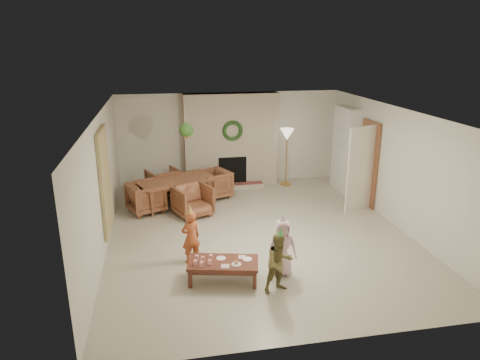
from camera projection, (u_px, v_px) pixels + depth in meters
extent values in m
plane|color=#B7B29E|center=(258.00, 233.00, 9.04)|extent=(7.00, 7.00, 0.00)
plane|color=white|center=(259.00, 113.00, 8.28)|extent=(7.00, 7.00, 0.00)
plane|color=silver|center=(230.00, 139.00, 11.94)|extent=(7.00, 0.00, 7.00)
plane|color=silver|center=(322.00, 258.00, 5.38)|extent=(7.00, 0.00, 7.00)
plane|color=silver|center=(102.00, 184.00, 8.13)|extent=(0.00, 7.00, 7.00)
plane|color=silver|center=(397.00, 168.00, 9.19)|extent=(0.00, 7.00, 7.00)
cube|color=#571718|center=(231.00, 140.00, 11.75)|extent=(2.50, 0.40, 2.50)
cube|color=maroon|center=(234.00, 186.00, 11.78)|extent=(1.60, 0.30, 0.12)
cube|color=black|center=(232.00, 170.00, 11.82)|extent=(0.75, 0.12, 0.75)
torus|color=#1A3F17|center=(233.00, 131.00, 11.44)|extent=(0.54, 0.10, 0.54)
cylinder|color=gold|center=(285.00, 184.00, 12.10)|extent=(0.29, 0.29, 0.03)
cylinder|color=gold|center=(286.00, 159.00, 11.88)|extent=(0.03, 0.03, 1.41)
cone|color=beige|center=(287.00, 134.00, 11.68)|extent=(0.38, 0.38, 0.31)
cube|color=white|center=(345.00, 150.00, 11.36)|extent=(0.30, 1.00, 2.20)
cube|color=white|center=(343.00, 173.00, 11.55)|extent=(0.30, 0.92, 0.03)
cube|color=white|center=(344.00, 159.00, 11.43)|extent=(0.30, 0.92, 0.03)
cube|color=white|center=(345.00, 144.00, 11.31)|extent=(0.30, 0.92, 0.03)
cube|color=white|center=(346.00, 129.00, 11.19)|extent=(0.30, 0.92, 0.03)
cube|color=#AD1F2B|center=(345.00, 170.00, 11.36)|extent=(0.20, 0.40, 0.24)
cube|color=navy|center=(343.00, 153.00, 11.43)|extent=(0.20, 0.44, 0.24)
cube|color=#AF8E25|center=(346.00, 140.00, 11.17)|extent=(0.20, 0.36, 0.22)
cube|color=brown|center=(368.00, 163.00, 10.37)|extent=(0.05, 0.86, 2.04)
cube|color=beige|center=(361.00, 169.00, 9.96)|extent=(0.77, 0.32, 2.00)
cube|color=#BBB484|center=(105.00, 181.00, 8.33)|extent=(0.06, 1.20, 2.00)
imported|color=brown|center=(178.00, 192.00, 10.50)|extent=(2.06, 1.63, 0.64)
imported|color=brown|center=(193.00, 201.00, 9.86)|extent=(0.99, 1.00, 0.70)
imported|color=brown|center=(164.00, 183.00, 11.12)|extent=(0.99, 1.00, 0.70)
imported|color=brown|center=(146.00, 197.00, 10.07)|extent=(1.00, 0.99, 0.70)
imported|color=brown|center=(213.00, 184.00, 11.01)|extent=(1.00, 0.99, 0.70)
cylinder|color=tan|center=(186.00, 120.00, 9.56)|extent=(0.01, 0.01, 0.70)
cylinder|color=brown|center=(187.00, 135.00, 9.67)|extent=(0.16, 0.16, 0.12)
sphere|color=#234918|center=(186.00, 130.00, 9.63)|extent=(0.32, 0.32, 0.32)
cube|color=#5B2B1E|center=(223.00, 263.00, 7.17)|extent=(1.24, 0.81, 0.05)
cube|color=#5B2B1E|center=(223.00, 266.00, 7.18)|extent=(1.14, 0.70, 0.07)
cube|color=#5B2B1E|center=(190.00, 279.00, 7.01)|extent=(0.07, 0.07, 0.30)
cube|color=#5B2B1E|center=(255.00, 280.00, 6.98)|extent=(0.07, 0.07, 0.30)
cube|color=#5B2B1E|center=(194.00, 265.00, 7.46)|extent=(0.07, 0.07, 0.30)
cube|color=#5B2B1E|center=(255.00, 266.00, 7.42)|extent=(0.07, 0.07, 0.30)
cylinder|color=white|center=(195.00, 263.00, 7.03)|extent=(0.07, 0.07, 0.08)
cylinder|color=white|center=(197.00, 258.00, 7.20)|extent=(0.07, 0.07, 0.08)
cylinder|color=white|center=(202.00, 264.00, 6.99)|extent=(0.07, 0.07, 0.08)
cylinder|color=white|center=(203.00, 259.00, 7.16)|extent=(0.07, 0.07, 0.08)
cylinder|color=white|center=(210.00, 262.00, 7.05)|extent=(0.07, 0.07, 0.08)
cylinder|color=white|center=(211.00, 257.00, 7.22)|extent=(0.07, 0.07, 0.08)
cylinder|color=white|center=(221.00, 258.00, 7.26)|extent=(0.19, 0.19, 0.01)
cylinder|color=white|center=(236.00, 264.00, 7.07)|extent=(0.19, 0.19, 0.01)
cylinder|color=white|center=(247.00, 259.00, 7.23)|extent=(0.19, 0.19, 0.01)
sphere|color=tan|center=(236.00, 262.00, 7.05)|extent=(0.07, 0.07, 0.06)
cube|color=#DCA2B1|center=(225.00, 266.00, 7.00)|extent=(0.16, 0.16, 0.01)
cube|color=#DCA2B1|center=(242.00, 257.00, 7.30)|extent=(0.16, 0.16, 0.01)
imported|color=#B54E26|center=(191.00, 237.00, 7.73)|extent=(0.41, 0.33, 0.96)
cone|color=gold|center=(190.00, 210.00, 7.57)|extent=(0.13, 0.13, 0.18)
imported|color=#995929|center=(279.00, 263.00, 6.83)|extent=(0.55, 0.48, 0.98)
cone|color=#49AA54|center=(280.00, 232.00, 6.67)|extent=(0.13, 0.13, 0.16)
imported|color=silver|center=(282.00, 247.00, 7.32)|extent=(0.51, 0.36, 0.99)
cone|color=silver|center=(283.00, 218.00, 7.16)|extent=(0.16, 0.16, 0.18)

